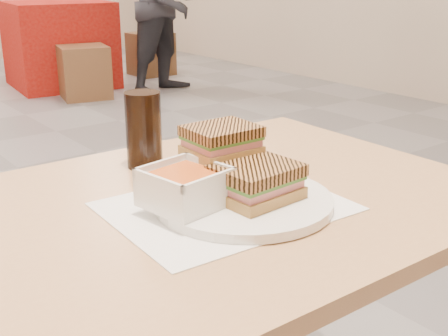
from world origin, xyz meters
TOP-DOWN VIEW (x-y plane):
  - main_table at (-0.10, -1.95)m, footprint 1.21×0.72m
  - tray_liner at (0.02, -2.00)m, footprint 0.39×0.31m
  - plate at (0.04, -2.01)m, footprint 0.29×0.29m
  - soup_bowl at (-0.05, -1.98)m, footprint 0.13×0.13m
  - panini_lower at (0.05, -2.03)m, footprint 0.14×0.12m
  - panini_upper at (0.05, -1.94)m, footprint 0.12×0.10m
  - cola_glass at (0.02, -1.74)m, footprint 0.07×0.07m
  - bg_table_1 at (1.74, 2.83)m, footprint 1.01×1.01m
  - bg_chair_1l at (1.67, 2.17)m, footprint 0.50×0.50m
  - bg_chair_1r at (2.75, 2.83)m, footprint 0.41×0.41m
  - patron_b at (2.44, 1.96)m, footprint 0.94×0.82m

SIDE VIEW (x-z plane):
  - bg_chair_1r at x=2.75m, z-range 0.00..0.45m
  - bg_chair_1l at x=1.67m, z-range 0.00..0.46m
  - bg_table_1 at x=1.74m, z-range 0.00..0.81m
  - main_table at x=-0.10m, z-range 0.26..1.01m
  - tray_liner at x=0.02m, z-range 0.75..0.75m
  - plate at x=0.04m, z-range 0.75..0.77m
  - soup_bowl at x=-0.05m, z-range 0.76..0.83m
  - panini_lower at x=0.05m, z-range 0.77..0.83m
  - patron_b at x=2.44m, z-range 0.00..1.63m
  - cola_glass at x=0.02m, z-range 0.75..0.90m
  - panini_upper at x=0.05m, z-range 0.82..0.87m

